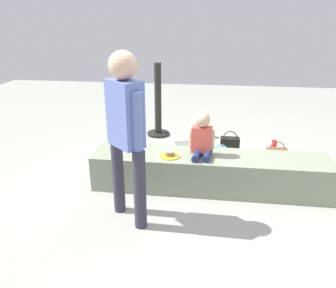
# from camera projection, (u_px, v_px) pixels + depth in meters

# --- Properties ---
(ground_plane) EXTENTS (12.00, 12.00, 0.00)m
(ground_plane) POSITION_uv_depth(u_px,v_px,m) (208.00, 187.00, 3.77)
(ground_plane) COLOR #9A9B90
(concrete_ledge) EXTENTS (2.60, 0.52, 0.40)m
(concrete_ledge) POSITION_uv_depth(u_px,v_px,m) (209.00, 172.00, 3.70)
(concrete_ledge) COLOR gray
(concrete_ledge) RESTS_ON ground_plane
(child_seated) EXTENTS (0.28, 0.33, 0.48)m
(child_seated) POSITION_uv_depth(u_px,v_px,m) (202.00, 137.00, 3.56)
(child_seated) COLOR navy
(child_seated) RESTS_ON concrete_ledge
(adult_standing) EXTENTS (0.38, 0.36, 1.58)m
(adult_standing) POSITION_uv_depth(u_px,v_px,m) (126.00, 125.00, 2.86)
(adult_standing) COLOR #302D3E
(adult_standing) RESTS_ON ground_plane
(cake_plate) EXTENTS (0.22, 0.22, 0.07)m
(cake_plate) POSITION_uv_depth(u_px,v_px,m) (170.00, 155.00, 3.60)
(cake_plate) COLOR yellow
(cake_plate) RESTS_ON concrete_ledge
(gift_bag) EXTENTS (0.19, 0.08, 0.31)m
(gift_bag) POSITION_uv_depth(u_px,v_px,m) (218.00, 157.00, 4.25)
(gift_bag) COLOR #4C99E0
(gift_bag) RESTS_ON ground_plane
(railing_post) EXTENTS (0.36, 0.36, 1.16)m
(railing_post) POSITION_uv_depth(u_px,v_px,m) (158.00, 109.00, 5.28)
(railing_post) COLOR black
(railing_post) RESTS_ON ground_plane
(water_bottle_near_gift) EXTENTS (0.07, 0.07, 0.22)m
(water_bottle_near_gift) POSITION_uv_depth(u_px,v_px,m) (133.00, 154.00, 4.41)
(water_bottle_near_gift) COLOR silver
(water_bottle_near_gift) RESTS_ON ground_plane
(water_bottle_far_side) EXTENTS (0.07, 0.07, 0.19)m
(water_bottle_far_side) POSITION_uv_depth(u_px,v_px,m) (162.00, 151.00, 4.55)
(water_bottle_far_side) COLOR silver
(water_bottle_far_side) RESTS_ON ground_plane
(party_cup_red) EXTENTS (0.08, 0.08, 0.12)m
(party_cup_red) POSITION_uv_depth(u_px,v_px,m) (274.00, 144.00, 4.88)
(party_cup_red) COLOR red
(party_cup_red) RESTS_ON ground_plane
(cake_box_white) EXTENTS (0.35, 0.35, 0.14)m
(cake_box_white) POSITION_uv_depth(u_px,v_px,m) (182.00, 141.00, 4.95)
(cake_box_white) COLOR white
(cake_box_white) RESTS_ON ground_plane
(handbag_black_leather) EXTENTS (0.27, 0.14, 0.33)m
(handbag_black_leather) POSITION_uv_depth(u_px,v_px,m) (230.00, 145.00, 4.68)
(handbag_black_leather) COLOR black
(handbag_black_leather) RESTS_ON ground_plane
(handbag_brown_canvas) EXTENTS (0.27, 0.11, 0.29)m
(handbag_brown_canvas) POSITION_uv_depth(u_px,v_px,m) (276.00, 155.00, 4.39)
(handbag_brown_canvas) COLOR brown
(handbag_brown_canvas) RESTS_ON ground_plane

